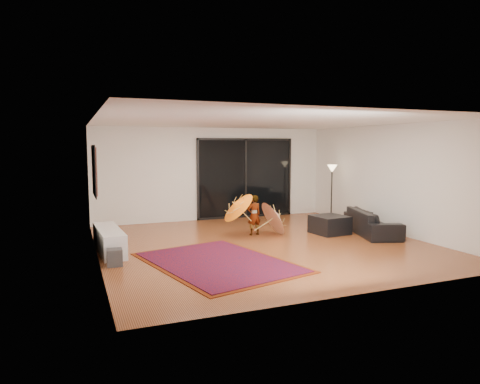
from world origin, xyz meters
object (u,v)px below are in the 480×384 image
sofa (372,222)px  child (254,215)px  ottoman (330,225)px  media_console (109,240)px

sofa → child: bearing=88.6°
child → sofa: bearing=154.0°
ottoman → child: 1.91m
sofa → child: child is taller
sofa → ottoman: size_ratio=2.61×
sofa → child: 2.93m
media_console → sofa: (6.20, -0.52, 0.06)m
ottoman → child: bearing=163.4°
ottoman → child: child is taller
sofa → child: (-2.76, 0.97, 0.19)m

